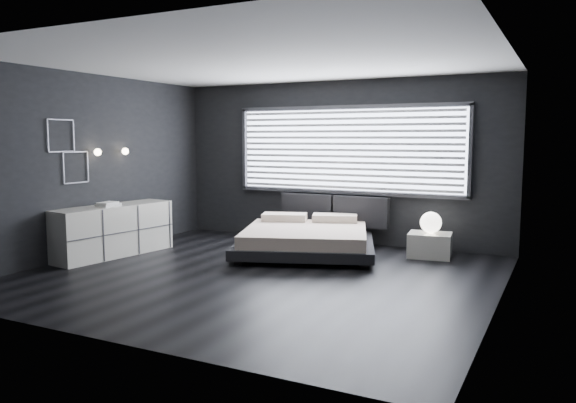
% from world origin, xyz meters
% --- Properties ---
extents(room, '(6.04, 6.00, 2.80)m').
position_xyz_m(room, '(0.00, 0.00, 1.40)').
color(room, black).
rests_on(room, ground).
extents(window, '(4.14, 0.09, 1.52)m').
position_xyz_m(window, '(0.20, 2.70, 1.61)').
color(window, white).
rests_on(window, ground).
extents(headboard, '(1.96, 0.16, 0.52)m').
position_xyz_m(headboard, '(-0.01, 2.64, 0.57)').
color(headboard, black).
rests_on(headboard, ground).
extents(sconce_near, '(0.18, 0.11, 0.11)m').
position_xyz_m(sconce_near, '(-2.88, 0.05, 1.60)').
color(sconce_near, silver).
rests_on(sconce_near, ground).
extents(sconce_far, '(0.18, 0.11, 0.11)m').
position_xyz_m(sconce_far, '(-2.88, 0.65, 1.60)').
color(sconce_far, silver).
rests_on(sconce_far, ground).
extents(wall_art_upper, '(0.01, 0.48, 0.48)m').
position_xyz_m(wall_art_upper, '(-2.98, -0.55, 1.85)').
color(wall_art_upper, '#47474C').
rests_on(wall_art_upper, ground).
extents(wall_art_lower, '(0.01, 0.48, 0.48)m').
position_xyz_m(wall_art_lower, '(-2.98, -0.30, 1.38)').
color(wall_art_lower, '#47474C').
rests_on(wall_art_lower, ground).
extents(bed, '(2.64, 2.58, 0.54)m').
position_xyz_m(bed, '(-0.02, 1.52, 0.25)').
color(bed, black).
rests_on(bed, ground).
extents(nightstand, '(0.70, 0.61, 0.37)m').
position_xyz_m(nightstand, '(1.77, 2.17, 0.19)').
color(nightstand, silver).
rests_on(nightstand, ground).
extents(orb_lamp, '(0.32, 0.32, 0.32)m').
position_xyz_m(orb_lamp, '(1.77, 2.19, 0.53)').
color(orb_lamp, white).
rests_on(orb_lamp, nightstand).
extents(dresser, '(0.83, 2.02, 0.78)m').
position_xyz_m(dresser, '(-2.65, 0.08, 0.39)').
color(dresser, silver).
rests_on(dresser, ground).
extents(book_stack, '(0.26, 0.33, 0.06)m').
position_xyz_m(book_stack, '(-2.62, -0.03, 0.81)').
color(book_stack, white).
rests_on(book_stack, dresser).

